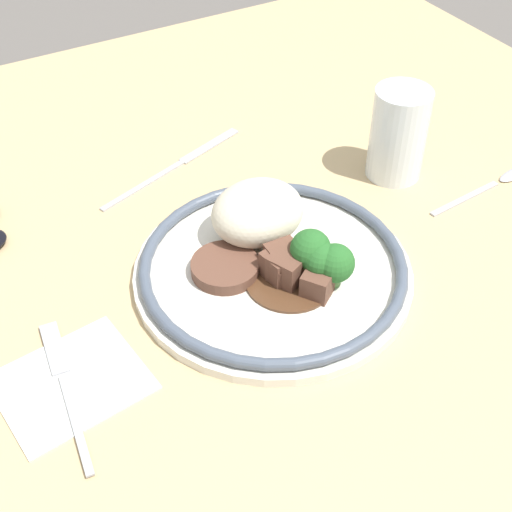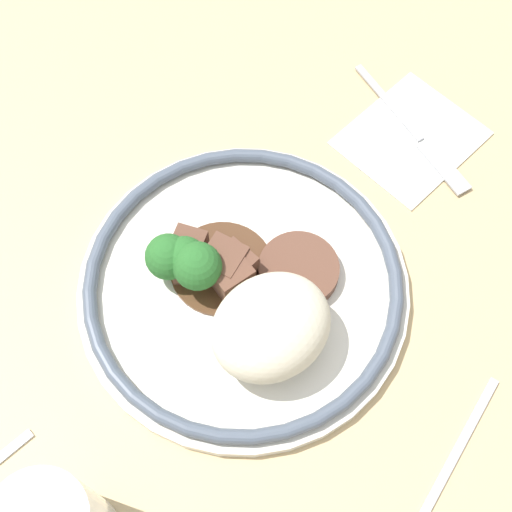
{
  "view_description": "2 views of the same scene",
  "coord_description": "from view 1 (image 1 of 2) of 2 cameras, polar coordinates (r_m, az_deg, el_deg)",
  "views": [
    {
      "loc": [
        -0.26,
        -0.44,
        0.53
      ],
      "look_at": [
        -0.01,
        0.01,
        0.07
      ],
      "focal_mm": 50.0,
      "sensor_mm": 36.0,
      "label": 1
    },
    {
      "loc": [
        0.15,
        0.2,
        0.59
      ],
      "look_at": [
        -0.01,
        -0.0,
        0.08
      ],
      "focal_mm": 50.0,
      "sensor_mm": 36.0,
      "label": 2
    }
  ],
  "objects": [
    {
      "name": "ground_plane",
      "position": [
        0.74,
        0.83,
        -3.99
      ],
      "size": [
        8.0,
        8.0,
        0.0
      ],
      "primitive_type": "plane",
      "color": "#5B5651"
    },
    {
      "name": "dining_table",
      "position": [
        0.73,
        0.84,
        -2.93
      ],
      "size": [
        1.17,
        1.17,
        0.04
      ],
      "color": "tan",
      "rests_on": "ground"
    },
    {
      "name": "napkin",
      "position": [
        0.65,
        -14.57,
        -9.78
      ],
      "size": [
        0.13,
        0.12,
        0.0
      ],
      "color": "silver",
      "rests_on": "dining_table"
    },
    {
      "name": "plate",
      "position": [
        0.71,
        1.4,
        -0.01
      ],
      "size": [
        0.28,
        0.28,
        0.07
      ],
      "color": "silver",
      "rests_on": "dining_table"
    },
    {
      "name": "juice_glass",
      "position": [
        0.84,
        11.25,
        9.16
      ],
      "size": [
        0.06,
        0.06,
        0.11
      ],
      "color": "#F4AD19",
      "rests_on": "dining_table"
    },
    {
      "name": "fork",
      "position": [
        0.65,
        -15.19,
        -9.4
      ],
      "size": [
        0.03,
        0.17,
        0.0
      ],
      "rotation": [
        0.0,
        0.0,
        1.46
      ],
      "color": "#ADADB2",
      "rests_on": "napkin"
    },
    {
      "name": "knife",
      "position": [
        0.87,
        -6.22,
        7.31
      ],
      "size": [
        0.21,
        0.08,
        0.0
      ],
      "rotation": [
        0.0,
        0.0,
        0.33
      ],
      "color": "#ADADB2",
      "rests_on": "dining_table"
    },
    {
      "name": "spoon",
      "position": [
        0.89,
        19.23,
        5.8
      ],
      "size": [
        0.17,
        0.03,
        0.01
      ],
      "rotation": [
        0.0,
        0.0,
        0.09
      ],
      "color": "#ADADB2",
      "rests_on": "dining_table"
    }
  ]
}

